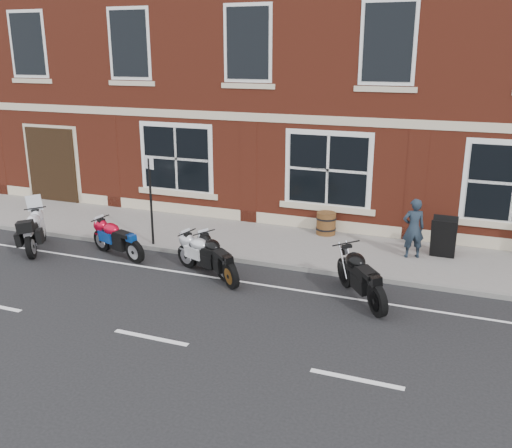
% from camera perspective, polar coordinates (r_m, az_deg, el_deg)
% --- Properties ---
extents(ground, '(80.00, 80.00, 0.00)m').
position_cam_1_polar(ground, '(13.77, -3.94, -5.75)').
color(ground, black).
rests_on(ground, ground).
extents(sidewalk, '(30.00, 3.00, 0.12)m').
position_cam_1_polar(sidewalk, '(16.33, 0.52, -1.77)').
color(sidewalk, slate).
rests_on(sidewalk, ground).
extents(kerb, '(30.00, 0.16, 0.12)m').
position_cam_1_polar(kerb, '(14.95, -1.63, -3.58)').
color(kerb, slate).
rests_on(kerb, ground).
extents(pub_building, '(24.00, 12.00, 12.00)m').
position_cam_1_polar(pub_building, '(22.64, 7.70, 18.60)').
color(pub_building, maroon).
rests_on(pub_building, ground).
extents(moto_touring_silver, '(1.21, 1.88, 1.39)m').
position_cam_1_polar(moto_touring_silver, '(16.90, -21.08, -0.48)').
color(moto_touring_silver, black).
rests_on(moto_touring_silver, ground).
extents(moto_sport_red, '(1.97, 0.78, 0.92)m').
position_cam_1_polar(moto_sport_red, '(15.64, -13.67, -1.32)').
color(moto_sport_red, black).
rests_on(moto_sport_red, ground).
extents(moto_sport_black, '(1.67, 1.44, 0.93)m').
position_cam_1_polar(moto_sport_black, '(13.82, -3.81, -3.26)').
color(moto_sport_black, black).
rests_on(moto_sport_black, ground).
extents(moto_sport_silver, '(1.93, 0.86, 0.91)m').
position_cam_1_polar(moto_sport_silver, '(14.07, -5.04, -2.97)').
color(moto_sport_silver, black).
rests_on(moto_sport_silver, ground).
extents(moto_naked_black, '(1.49, 1.95, 1.04)m').
position_cam_1_polar(moto_naked_black, '(12.78, 10.55, -4.96)').
color(moto_naked_black, black).
rests_on(moto_naked_black, ground).
extents(pedestrian_left, '(0.68, 0.57, 1.58)m').
position_cam_1_polar(pedestrian_left, '(15.25, 15.47, -0.42)').
color(pedestrian_left, '#1B2631').
rests_on(pedestrian_left, sidewalk).
extents(a_board_sign, '(0.64, 0.44, 1.05)m').
position_cam_1_polar(a_board_sign, '(15.62, 18.25, -1.27)').
color(a_board_sign, black).
rests_on(a_board_sign, sidewalk).
extents(barrel_planter, '(0.59, 0.59, 0.66)m').
position_cam_1_polar(barrel_planter, '(16.83, 7.02, 0.07)').
color(barrel_planter, '#522815').
rests_on(barrel_planter, sidewalk).
extents(parking_sign, '(0.34, 0.13, 2.49)m').
position_cam_1_polar(parking_sign, '(15.81, -10.50, 2.97)').
color(parking_sign, black).
rests_on(parking_sign, sidewalk).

